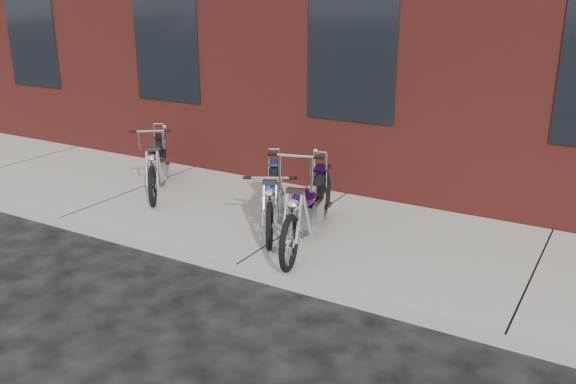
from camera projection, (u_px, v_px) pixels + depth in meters
The scene contains 5 objects.
ground at pixel (237, 276), 7.07m from camera, with size 120.00×120.00×0.00m, color black.
sidewalk at pixel (300, 229), 8.28m from camera, with size 22.00×3.00×0.15m, color #A5A194.
chopper_purple at pixel (308, 211), 7.54m from camera, with size 0.77×2.25×1.29m.
chopper_blue at pixel (273, 199), 8.07m from camera, with size 1.10×1.88×0.91m.
chopper_third at pixel (157, 166), 9.56m from camera, with size 1.37×1.78×1.09m.
Camera 1 is at (3.75, -5.23, 3.14)m, focal length 38.00 mm.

